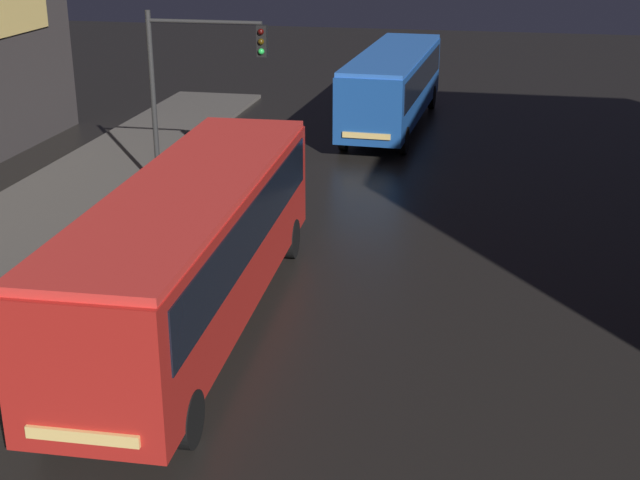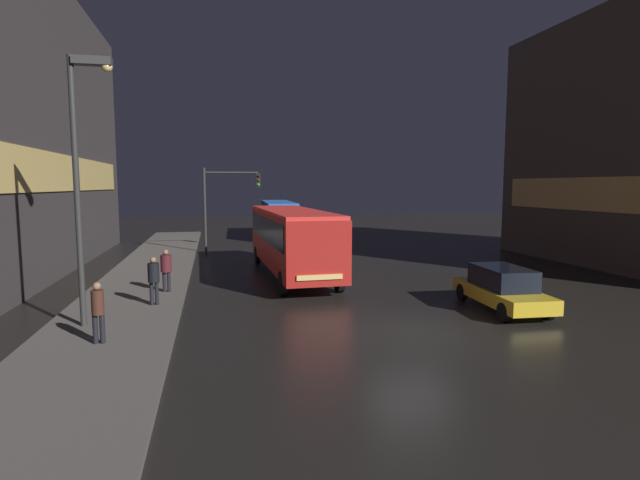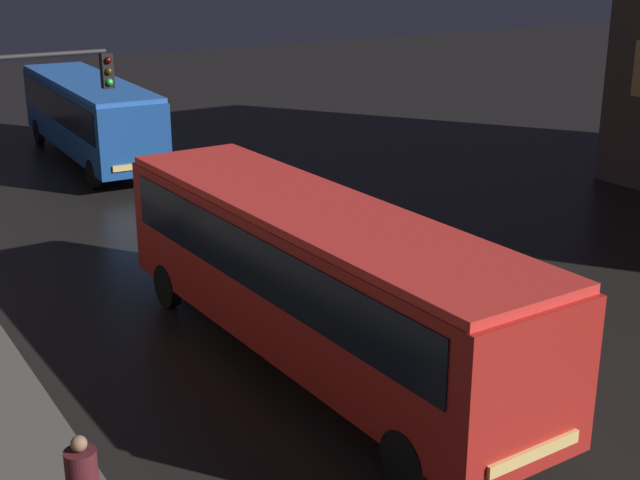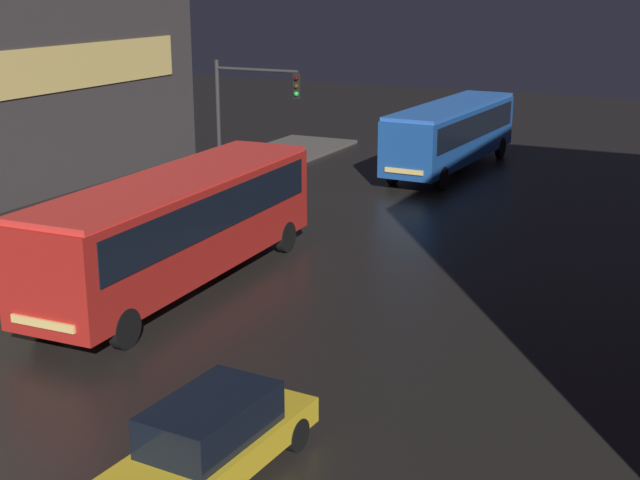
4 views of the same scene
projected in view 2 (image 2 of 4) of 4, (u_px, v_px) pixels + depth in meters
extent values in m
plane|color=black|center=(411.00, 332.00, 15.20)|extent=(120.00, 120.00, 0.00)
cube|color=#56514C|center=(145.00, 281.00, 23.03)|extent=(4.00, 48.00, 0.15)
cube|color=#EAC66B|center=(75.00, 174.00, 26.85)|extent=(0.24, 20.47, 1.80)
cube|color=#E0B25B|center=(588.00, 194.00, 26.82)|extent=(0.24, 13.63, 1.80)
cube|color=#AD1E19|center=(292.00, 239.00, 24.56)|extent=(2.94, 11.51, 2.55)
cube|color=black|center=(292.00, 228.00, 24.50)|extent=(2.98, 10.59, 1.10)
cube|color=red|center=(292.00, 211.00, 24.41)|extent=(2.88, 11.28, 0.16)
cube|color=#F4CC72|center=(320.00, 277.00, 19.12)|extent=(1.81, 0.16, 0.20)
cylinder|color=black|center=(339.00, 281.00, 20.82)|extent=(0.28, 1.01, 1.00)
cylinder|color=black|center=(283.00, 283.00, 20.25)|extent=(0.28, 1.01, 1.00)
cylinder|color=black|center=(298.00, 253.00, 29.15)|extent=(0.28, 1.01, 1.00)
cylinder|color=black|center=(257.00, 255.00, 28.58)|extent=(0.28, 1.01, 1.00)
cube|color=#194793|center=(278.00, 217.00, 43.49)|extent=(2.89, 10.92, 2.35)
cube|color=black|center=(278.00, 212.00, 43.44)|extent=(2.92, 10.05, 1.10)
cube|color=blue|center=(278.00, 203.00, 43.35)|extent=(2.84, 10.70, 0.16)
cube|color=#F4CC72|center=(284.00, 231.00, 38.25)|extent=(1.70, 0.17, 0.20)
cylinder|color=black|center=(297.00, 235.00, 39.88)|extent=(0.29, 1.01, 1.00)
cylinder|color=black|center=(269.00, 236.00, 39.51)|extent=(0.29, 1.01, 1.00)
cylinder|color=black|center=(287.00, 227.00, 47.74)|extent=(0.29, 1.01, 1.00)
cylinder|color=black|center=(263.00, 227.00, 47.37)|extent=(0.29, 1.01, 1.00)
cube|color=gold|center=(502.00, 294.00, 17.97)|extent=(1.98, 4.66, 0.50)
cube|color=black|center=(502.00, 277.00, 17.90)|extent=(1.61, 2.59, 0.74)
cylinder|color=black|center=(548.00, 310.00, 16.56)|extent=(0.24, 0.65, 0.64)
cylinder|color=black|center=(504.00, 312.00, 16.32)|extent=(0.24, 0.65, 0.64)
cylinder|color=black|center=(499.00, 291.00, 19.67)|extent=(0.24, 0.65, 0.64)
cylinder|color=black|center=(462.00, 292.00, 19.43)|extent=(0.24, 0.65, 0.64)
cylinder|color=black|center=(95.00, 329.00, 13.58)|extent=(0.14, 0.14, 0.81)
cylinder|color=black|center=(102.00, 329.00, 13.62)|extent=(0.14, 0.14, 0.81)
cylinder|color=#422319|center=(98.00, 302.00, 13.52)|extent=(0.34, 0.34, 0.67)
sphere|color=#8C664C|center=(97.00, 286.00, 13.47)|extent=(0.22, 0.22, 0.22)
cylinder|color=black|center=(152.00, 294.00, 18.00)|extent=(0.14, 0.14, 0.83)
cylinder|color=black|center=(157.00, 293.00, 18.04)|extent=(0.14, 0.14, 0.83)
cylinder|color=black|center=(154.00, 273.00, 17.94)|extent=(0.56, 0.56, 0.69)
sphere|color=#8C664C|center=(153.00, 260.00, 17.89)|extent=(0.22, 0.22, 0.22)
cylinder|color=black|center=(164.00, 282.00, 20.22)|extent=(0.14, 0.14, 0.82)
cylinder|color=black|center=(169.00, 282.00, 20.26)|extent=(0.14, 0.14, 0.82)
cylinder|color=#4C191E|center=(166.00, 263.00, 20.16)|extent=(0.48, 0.48, 0.69)
sphere|color=#8C664C|center=(166.00, 252.00, 20.11)|extent=(0.22, 0.22, 0.22)
cylinder|color=#2D2D2D|center=(205.00, 211.00, 32.21)|extent=(0.16, 0.16, 5.59)
cylinder|color=#2D2D2D|center=(231.00, 173.00, 32.30)|extent=(3.45, 0.12, 0.12)
cube|color=black|center=(258.00, 180.00, 32.71)|extent=(0.30, 0.24, 0.90)
sphere|color=#390706|center=(258.00, 176.00, 32.55)|extent=(0.18, 0.18, 0.18)
sphere|color=#3B2B07|center=(258.00, 180.00, 32.58)|extent=(0.18, 0.18, 0.18)
sphere|color=green|center=(258.00, 185.00, 32.61)|extent=(0.18, 0.18, 0.18)
cylinder|color=#2D2D2D|center=(77.00, 194.00, 14.93)|extent=(0.18, 0.18, 8.09)
cube|color=#383838|center=(92.00, 61.00, 14.63)|extent=(1.10, 0.36, 0.24)
sphere|color=#F4CC72|center=(107.00, 67.00, 14.73)|extent=(0.32, 0.32, 0.32)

